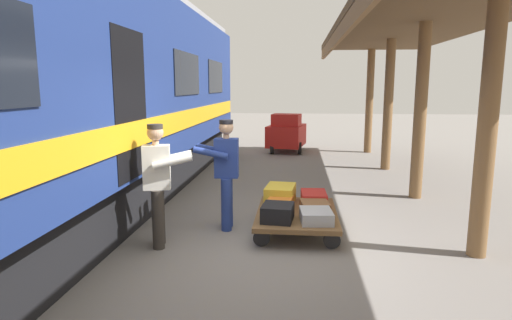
% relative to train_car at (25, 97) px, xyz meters
% --- Properties ---
extents(ground_plane, '(60.00, 60.00, 0.00)m').
position_rel_train_car_xyz_m(ground_plane, '(-3.54, 0.00, -2.06)').
color(ground_plane, slate).
extents(train_car, '(3.02, 17.43, 4.00)m').
position_rel_train_car_xyz_m(train_car, '(0.00, 0.00, 0.00)').
color(train_car, navy).
rests_on(train_car, ground_plane).
extents(luggage_cart, '(1.21, 1.75, 0.31)m').
position_rel_train_car_xyz_m(luggage_cart, '(-3.74, -0.77, -1.80)').
color(luggage_cart, brown).
rests_on(luggage_cart, ground_plane).
extents(suitcase_red_plastic, '(0.42, 0.59, 0.19)m').
position_rel_train_car_xyz_m(suitcase_red_plastic, '(-4.01, -1.25, -1.66)').
color(suitcase_red_plastic, '#AD231E').
rests_on(suitcase_red_plastic, luggage_cart).
extents(suitcase_black_hardshell, '(0.48, 0.52, 0.24)m').
position_rel_train_car_xyz_m(suitcase_black_hardshell, '(-3.47, -0.29, -1.64)').
color(suitcase_black_hardshell, black).
rests_on(suitcase_black_hardshell, luggage_cart).
extents(suitcase_yellow_case, '(0.51, 0.68, 0.29)m').
position_rel_train_car_xyz_m(suitcase_yellow_case, '(-3.47, -1.25, -1.61)').
color(suitcase_yellow_case, gold).
rests_on(suitcase_yellow_case, luggage_cart).
extents(suitcase_orange_carryall, '(0.45, 0.62, 0.18)m').
position_rel_train_car_xyz_m(suitcase_orange_carryall, '(-3.47, -0.77, -1.66)').
color(suitcase_orange_carryall, '#CC6B23').
rests_on(suitcase_orange_carryall, luggage_cart).
extents(suitcase_brown_leather, '(0.47, 0.51, 0.17)m').
position_rel_train_car_xyz_m(suitcase_brown_leather, '(-4.01, -0.77, -1.67)').
color(suitcase_brown_leather, brown).
rests_on(suitcase_brown_leather, luggage_cart).
extents(suitcase_gray_aluminum, '(0.48, 0.56, 0.17)m').
position_rel_train_car_xyz_m(suitcase_gray_aluminum, '(-4.01, -0.29, -1.67)').
color(suitcase_gray_aluminum, '#9EA0A5').
rests_on(suitcase_gray_aluminum, luggage_cart).
extents(porter_in_overalls, '(0.68, 0.45, 1.70)m').
position_rel_train_car_xyz_m(porter_in_overalls, '(-2.64, -0.78, -1.14)').
color(porter_in_overalls, navy).
rests_on(porter_in_overalls, ground_plane).
extents(porter_by_door, '(0.72, 0.53, 1.70)m').
position_rel_train_car_xyz_m(porter_by_door, '(-1.86, 0.05, -1.14)').
color(porter_by_door, '#332D28').
rests_on(porter_by_door, ground_plane).
extents(baggage_tug, '(1.37, 1.86, 1.30)m').
position_rel_train_car_xyz_m(baggage_tug, '(-3.37, -8.91, -1.43)').
color(baggage_tug, '#B21E19').
rests_on(baggage_tug, ground_plane).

